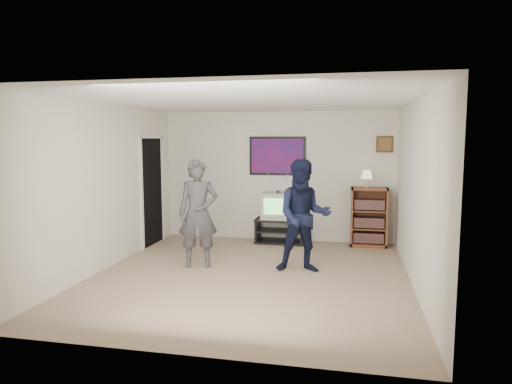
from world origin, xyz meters
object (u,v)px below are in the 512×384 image
(bookshelf, at_px, (369,217))
(person_tall, at_px, (198,213))
(crt_television, at_px, (278,206))
(person_short, at_px, (304,216))
(media_stand, at_px, (280,231))

(bookshelf, bearing_deg, person_tall, -143.92)
(crt_television, xyz_separation_m, person_short, (0.68, -1.82, 0.13))
(bookshelf, relative_size, person_tall, 0.65)
(crt_television, height_order, person_short, person_short)
(crt_television, relative_size, person_tall, 0.35)
(person_tall, bearing_deg, crt_television, 46.91)
(bookshelf, distance_m, person_tall, 3.28)
(media_stand, height_order, person_short, person_short)
(media_stand, distance_m, crt_television, 0.48)
(crt_television, bearing_deg, bookshelf, 2.88)
(media_stand, xyz_separation_m, person_tall, (-1.00, -1.88, 0.60))
(person_tall, relative_size, person_short, 0.99)
(person_tall, xyz_separation_m, person_short, (1.62, 0.05, 0.01))
(media_stand, xyz_separation_m, crt_television, (-0.05, 0.00, 0.48))
(bookshelf, bearing_deg, crt_television, -178.31)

